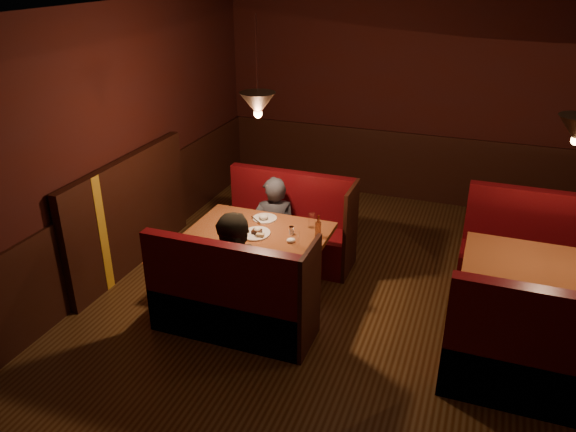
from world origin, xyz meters
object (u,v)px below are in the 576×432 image
(main_bench_near, at_px, (232,305))
(main_bench_far, at_px, (290,233))
(second_bench_near, at_px, (547,366))
(second_table, at_px, (543,286))
(diner_a, at_px, (274,207))
(second_bench_far, at_px, (539,265))
(main_table, at_px, (262,244))
(diner_b, at_px, (238,258))

(main_bench_near, bearing_deg, main_bench_far, 90.00)
(main_bench_near, bearing_deg, second_bench_near, 1.04)
(second_table, height_order, diner_a, diner_a)
(second_bench_far, bearing_deg, main_table, -160.69)
(diner_b, bearing_deg, second_bench_far, 9.37)
(second_bench_far, xyz_separation_m, second_bench_near, (0.00, -1.71, 0.00))
(main_bench_far, height_order, second_bench_far, second_bench_far)
(diner_a, bearing_deg, second_bench_near, 131.51)
(main_bench_far, bearing_deg, second_table, -14.40)
(diner_a, bearing_deg, diner_b, 73.88)
(main_bench_near, bearing_deg, diner_b, 82.18)
(main_bench_far, xyz_separation_m, main_bench_near, (0.00, -1.60, 0.00))
(diner_a, height_order, diner_b, diner_b)
(main_table, xyz_separation_m, diner_b, (0.04, -0.66, 0.19))
(main_table, distance_m, diner_a, 0.65)
(main_bench_near, bearing_deg, main_table, 91.17)
(main_bench_near, distance_m, second_bench_far, 3.24)
(second_table, height_order, diner_b, diner_b)
(second_bench_near, bearing_deg, main_table, 164.71)
(second_bench_near, bearing_deg, diner_a, 154.26)
(diner_b, bearing_deg, second_table, -5.56)
(second_bench_near, bearing_deg, second_bench_far, 90.00)
(diner_b, bearing_deg, main_table, 71.51)
(main_bench_near, bearing_deg, second_bench_far, 32.85)
(main_bench_far, height_order, diner_b, diner_b)
(second_bench_far, distance_m, diner_a, 2.90)
(main_table, relative_size, diner_b, 0.91)
(main_bench_far, distance_m, second_table, 2.79)
(main_table, xyz_separation_m, diner_a, (-0.11, 0.63, 0.14))
(main_bench_far, height_order, second_bench_near, second_bench_near)
(second_bench_near, relative_size, diner_a, 1.10)
(second_table, bearing_deg, second_bench_far, 87.80)
(main_table, relative_size, second_bench_near, 0.89)
(main_table, bearing_deg, main_bench_far, 88.83)
(main_table, distance_m, second_bench_far, 2.91)
(main_table, bearing_deg, second_bench_near, -15.29)
(second_bench_far, xyz_separation_m, diner_b, (-2.70, -1.62, 0.41))
(main_table, bearing_deg, diner_a, 100.32)
(second_table, bearing_deg, main_table, -177.76)
(main_bench_near, xyz_separation_m, second_table, (2.69, 0.90, 0.26))
(main_bench_near, relative_size, diner_a, 1.08)
(second_table, distance_m, diner_a, 2.87)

